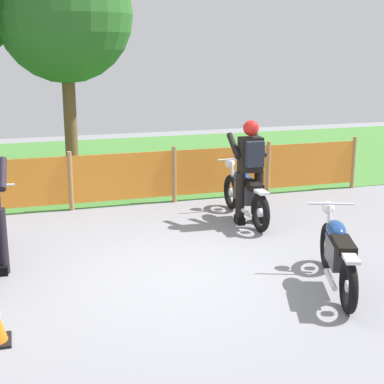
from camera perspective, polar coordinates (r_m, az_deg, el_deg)
ground at (r=7.47m, az=-1.83°, el=-8.24°), size 24.00×24.00×0.02m
grass_verge at (r=14.27m, az=-9.44°, el=2.66°), size 24.00×7.62×0.01m
barrier_fence at (r=10.47m, az=-6.73°, el=1.49°), size 9.48×0.08×1.05m
tree_near_left at (r=12.98m, az=-12.39°, el=16.60°), size 2.85×2.85×4.88m
motorcycle_lead at (r=7.17m, az=14.08°, el=-5.81°), size 0.84×1.84×0.91m
motorcycle_third at (r=9.66m, az=5.20°, el=-0.11°), size 0.58×1.97×0.93m
rider_third at (r=9.35m, az=5.74°, el=2.54°), size 0.55×0.68×1.69m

